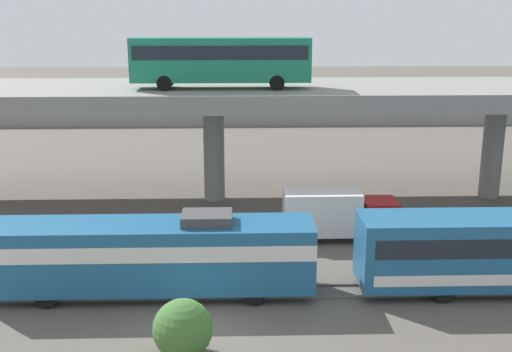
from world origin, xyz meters
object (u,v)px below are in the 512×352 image
parked_car_0 (9,105)px  parked_car_1 (410,98)px  transit_bus_on_overpass (221,58)px  service_truck_west (336,213)px  parked_car_4 (193,101)px  parked_car_5 (455,99)px  train_locomotive (136,253)px  parked_car_3 (336,103)px  parked_car_2 (12,102)px

parked_car_0 → parked_car_1: 50.71m
transit_bus_on_overpass → service_truck_west: size_ratio=1.76×
transit_bus_on_overpass → parked_car_4: (-4.47, 37.21, -8.20)m
transit_bus_on_overpass → parked_car_5: (29.53, 38.28, -8.19)m
transit_bus_on_overpass → parked_car_1: 46.41m
train_locomotive → parked_car_4: train_locomotive is taller
parked_car_5 → parked_car_4: bearing=-178.2°
service_truck_west → parked_car_4: 45.71m
parked_car_3 → parked_car_4: same height
parked_car_4 → parked_car_5: 34.01m
parked_car_2 → parked_car_5: bearing=-179.0°
parked_car_2 → parked_car_5: size_ratio=0.97×
transit_bus_on_overpass → parked_car_3: (13.51, 35.34, -8.20)m
transit_bus_on_overpass → parked_car_2: transit_bus_on_overpass is taller
train_locomotive → parked_car_5: train_locomotive is taller
train_locomotive → service_truck_west: (10.85, 7.44, -0.55)m
service_truck_west → parked_car_4: (-11.49, 44.24, 0.56)m
parked_car_0 → parked_car_5: same height
train_locomotive → parked_car_4: bearing=-89.3°
parked_car_0 → parked_car_1: size_ratio=1.13×
transit_bus_on_overpass → parked_car_4: bearing=-83.2°
transit_bus_on_overpass → parked_car_3: 38.71m
service_truck_west → parked_car_3: 42.87m
train_locomotive → parked_car_1: size_ratio=4.04×
service_truck_west → parked_car_2: size_ratio=1.50×
parked_car_3 → parked_car_5: bearing=10.4°
parked_car_4 → train_locomotive: bearing=90.7°
parked_car_2 → parked_car_3: same height
parked_car_0 → parked_car_2: size_ratio=1.03×
parked_car_0 → parked_car_4: (22.25, 2.82, -0.00)m
parked_car_1 → parked_car_3: same height
train_locomotive → parked_car_0: (-22.89, 48.86, 0.00)m
parked_car_4 → parked_car_5: bearing=-178.2°
parked_car_1 → parked_car_5: bearing=172.9°
parked_car_2 → parked_car_5: (56.93, 0.97, 0.00)m
train_locomotive → parked_car_0: 53.95m
transit_bus_on_overpass → parked_car_1: size_ratio=2.92×
parked_car_1 → parked_car_5: same height
train_locomotive → parked_car_0: size_ratio=3.57×
parked_car_5 → train_locomotive: bearing=-122.3°
train_locomotive → parked_car_0: bearing=-64.9°
parked_car_4 → parked_car_0: bearing=7.2°
parked_car_1 → parked_car_5: 5.79m
parked_car_5 → parked_car_1: bearing=172.9°
parked_car_3 → parked_car_2: bearing=177.2°
parked_car_4 → parked_car_1: bearing=-176.4°
parked_car_0 → parked_car_3: same height
service_truck_west → parked_car_5: (22.50, 45.31, 0.56)m
parked_car_3 → parked_car_5: 16.29m
train_locomotive → parked_car_4: size_ratio=3.99×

